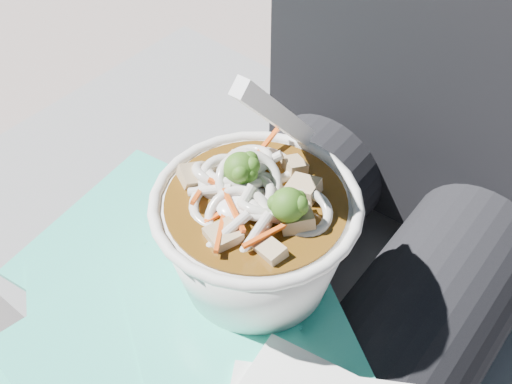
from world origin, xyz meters
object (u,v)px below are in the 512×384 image
Objects in this scene: lap at (274,354)px; person_body at (332,264)px; udon_bowl at (256,230)px; plastic_bag at (167,338)px.

lap is 0.49× the size of person_body.
lap is at bearing -19.19° from udon_bowl.
udon_bowl is (-0.03, -0.08, 0.10)m from person_body.
udon_bowl is at bearing 160.81° from lap.
person_body is at bearing 74.14° from plastic_bag.
udon_bowl is at bearing 75.79° from plastic_bag.
lap is at bearing 57.94° from plastic_bag.
person_body is at bearing 72.46° from udon_bowl.
udon_bowl is at bearing -107.54° from person_body.
lap is 2.44× the size of udon_bowl.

